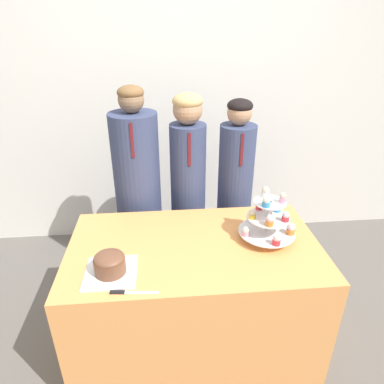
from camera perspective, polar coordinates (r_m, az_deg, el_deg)
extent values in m
cube|color=silver|center=(2.94, -2.24, 16.83)|extent=(9.00, 0.06, 2.70)
cube|color=#EF9951|center=(2.15, 0.37, -16.89)|extent=(1.39, 0.79, 0.74)
cube|color=white|center=(1.76, -13.37, -12.92)|extent=(0.25, 0.25, 0.01)
cylinder|color=brown|center=(1.73, -13.52, -11.78)|extent=(0.15, 0.15, 0.08)
ellipsoid|color=brown|center=(1.71, -13.67, -10.68)|extent=(0.15, 0.15, 0.05)
cube|color=silver|center=(1.63, -8.40, -16.25)|extent=(0.16, 0.03, 0.00)
cube|color=black|center=(1.65, -12.35, -16.05)|extent=(0.07, 0.03, 0.01)
cylinder|color=silver|center=(1.94, 12.54, -4.65)|extent=(0.02, 0.02, 0.23)
cylinder|color=silver|center=(1.98, 12.33, -6.45)|extent=(0.32, 0.32, 0.01)
cylinder|color=silver|center=(1.93, 12.60, -4.12)|extent=(0.24, 0.24, 0.01)
cylinder|color=silver|center=(1.89, 12.87, -1.68)|extent=(0.18, 0.18, 0.01)
cylinder|color=pink|center=(1.91, 8.96, -6.85)|extent=(0.04, 0.04, 0.02)
sphere|color=white|center=(1.90, 9.01, -6.24)|extent=(0.04, 0.04, 0.04)
cylinder|color=#E5333D|center=(1.87, 13.87, -8.12)|extent=(0.04, 0.04, 0.03)
sphere|color=silver|center=(1.86, 13.96, -7.44)|extent=(0.04, 0.04, 0.04)
cylinder|color=orange|center=(1.98, 16.11, -6.34)|extent=(0.05, 0.05, 0.03)
sphere|color=silver|center=(1.96, 16.21, -5.63)|extent=(0.05, 0.05, 0.05)
cylinder|color=yellow|center=(2.08, 13.75, -4.30)|extent=(0.04, 0.04, 0.03)
sphere|color=#F4E5C6|center=(2.07, 13.82, -3.67)|extent=(0.04, 0.04, 0.04)
cylinder|color=white|center=(2.04, 9.69, -4.48)|extent=(0.04, 0.04, 0.03)
sphere|color=silver|center=(2.03, 9.74, -3.83)|extent=(0.04, 0.04, 0.04)
cylinder|color=#3893DB|center=(1.99, 13.98, -2.76)|extent=(0.05, 0.05, 0.02)
sphere|color=#F4E5C6|center=(1.98, 14.06, -2.13)|extent=(0.04, 0.04, 0.04)
cylinder|color=#E5333D|center=(1.99, 11.13, -2.44)|extent=(0.04, 0.04, 0.03)
sphere|color=silver|center=(1.98, 11.19, -1.79)|extent=(0.04, 0.04, 0.04)
cylinder|color=yellow|center=(1.89, 10.01, -4.02)|extent=(0.04, 0.04, 0.02)
sphere|color=beige|center=(1.88, 10.06, -3.43)|extent=(0.03, 0.03, 0.03)
cylinder|color=orange|center=(1.85, 12.77, -5.06)|extent=(0.04, 0.04, 0.03)
sphere|color=silver|center=(1.83, 12.85, -4.33)|extent=(0.04, 0.04, 0.04)
cylinder|color=#E5333D|center=(1.91, 15.30, -4.33)|extent=(0.04, 0.04, 0.03)
sphere|color=silver|center=(1.90, 15.39, -3.70)|extent=(0.04, 0.04, 0.04)
cylinder|color=#3893DB|center=(1.83, 12.25, -1.99)|extent=(0.04, 0.04, 0.03)
sphere|color=#F4E5C6|center=(1.82, 12.33, -1.28)|extent=(0.04, 0.04, 0.04)
cylinder|color=pink|center=(1.89, 14.85, -1.30)|extent=(0.04, 0.04, 0.03)
sphere|color=beige|center=(1.88, 14.94, -0.59)|extent=(0.04, 0.04, 0.04)
cylinder|color=white|center=(1.93, 12.09, -0.38)|extent=(0.04, 0.04, 0.03)
sphere|color=beige|center=(1.91, 12.16, 0.34)|extent=(0.04, 0.04, 0.04)
cylinder|color=#384266|center=(2.49, -8.78, -2.15)|extent=(0.32, 0.32, 1.33)
sphere|color=#8E6B4C|center=(2.23, -10.14, 14.89)|extent=(0.16, 0.16, 0.16)
ellipsoid|color=brown|center=(2.22, -10.23, 16.03)|extent=(0.17, 0.17, 0.09)
cube|color=maroon|center=(2.13, -9.97, 8.43)|extent=(0.02, 0.01, 0.22)
cylinder|color=#384266|center=(2.51, -0.63, -2.65)|extent=(0.25, 0.25, 1.25)
sphere|color=tan|center=(2.25, -0.73, 13.58)|extent=(0.19, 0.19, 0.19)
ellipsoid|color=tan|center=(2.24, -0.74, 14.91)|extent=(0.20, 0.20, 0.11)
cube|color=maroon|center=(2.19, -0.43, 7.05)|extent=(0.02, 0.01, 0.22)
cylinder|color=#384266|center=(2.56, 6.98, -2.42)|extent=(0.25, 0.25, 1.23)
sphere|color=tan|center=(2.30, 7.95, 12.96)|extent=(0.17, 0.17, 0.17)
ellipsoid|color=black|center=(2.29, 8.02, 14.06)|extent=(0.17, 0.17, 0.09)
cube|color=maroon|center=(2.25, 8.31, 6.91)|extent=(0.02, 0.01, 0.22)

